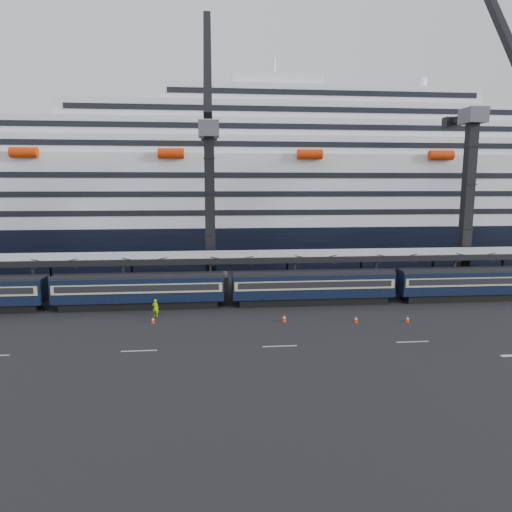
# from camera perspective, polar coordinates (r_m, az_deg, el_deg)

# --- Properties ---
(ground) EXTENTS (260.00, 260.00, 0.00)m
(ground) POSITION_cam_1_polar(r_m,az_deg,el_deg) (48.01, 19.21, -8.44)
(ground) COLOR black
(ground) RESTS_ON ground
(train) EXTENTS (133.05, 3.00, 4.05)m
(train) POSITION_cam_1_polar(r_m,az_deg,el_deg) (54.95, 10.56, -3.57)
(train) COLOR black
(train) RESTS_ON ground
(canopy) EXTENTS (130.00, 6.25, 5.53)m
(canopy) POSITION_cam_1_polar(r_m,az_deg,el_deg) (59.57, 13.90, 0.25)
(canopy) COLOR #999CA1
(canopy) RESTS_ON ground
(cruise_ship) EXTENTS (214.09, 28.84, 34.00)m
(cruise_ship) POSITION_cam_1_polar(r_m,az_deg,el_deg) (89.53, 6.62, 7.77)
(cruise_ship) COLOR black
(cruise_ship) RESTS_ON ground
(crane_dark_near) EXTENTS (4.50, 17.75, 35.08)m
(crane_dark_near) POSITION_cam_1_polar(r_m,az_deg,el_deg) (60.21, -5.80, 6.93)
(crane_dark_near) COLOR #474A4E
(crane_dark_near) RESTS_ON ground
(crane_dark_mid) EXTENTS (4.50, 18.24, 39.64)m
(crane_dark_mid) POSITION_cam_1_polar(r_m,az_deg,el_deg) (68.56, 25.17, 7.57)
(crane_dark_mid) COLOR #474A4E
(crane_dark_mid) RESTS_ON ground
(worker) EXTENTS (0.77, 0.61, 1.87)m
(worker) POSITION_cam_1_polar(r_m,az_deg,el_deg) (50.05, -12.46, -6.35)
(worker) COLOR #9DD90B
(worker) RESTS_ON ground
(traffic_cone_b) EXTENTS (0.37, 0.37, 0.74)m
(traffic_cone_b) POSITION_cam_1_polar(r_m,az_deg,el_deg) (47.82, -12.77, -7.78)
(traffic_cone_b) COLOR red
(traffic_cone_b) RESTS_ON ground
(traffic_cone_c) EXTENTS (0.38, 0.38, 0.76)m
(traffic_cone_c) POSITION_cam_1_polar(r_m,az_deg,el_deg) (47.98, 12.39, -7.70)
(traffic_cone_c) COLOR red
(traffic_cone_c) RESTS_ON ground
(traffic_cone_d) EXTENTS (0.41, 0.41, 0.82)m
(traffic_cone_d) POSITION_cam_1_polar(r_m,az_deg,el_deg) (47.23, 3.55, -7.73)
(traffic_cone_d) COLOR red
(traffic_cone_d) RESTS_ON ground
(traffic_cone_e) EXTENTS (0.36, 0.36, 0.72)m
(traffic_cone_e) POSITION_cam_1_polar(r_m,az_deg,el_deg) (49.55, 18.40, -7.44)
(traffic_cone_e) COLOR red
(traffic_cone_e) RESTS_ON ground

